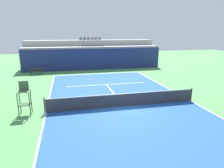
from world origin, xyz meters
The scene contains 16 objects.
ground_plane centered at (0.00, 0.00, 0.00)m, with size 80.00×80.00×0.00m, color #4C8C4C.
court_surface centered at (0.00, 0.00, 0.01)m, with size 11.00×24.00×0.01m, color #1E4C99.
baseline_far centered at (0.00, 11.95, 0.01)m, with size 11.00×0.10×0.00m, color white.
sideline_left centered at (-5.45, 0.00, 0.01)m, with size 0.10×24.00×0.00m, color white.
sideline_right centered at (5.45, 0.00, 0.01)m, with size 0.10×24.00×0.00m, color white.
service_line_far centered at (0.00, 6.40, 0.01)m, with size 8.26×0.10×0.00m, color white.
centre_service_line centered at (0.00, 3.20, 0.01)m, with size 0.10×6.40×0.00m, color white.
back_wall centered at (0.00, 15.12, 1.48)m, with size 19.65×0.30×2.97m, color navy.
stands_tier_lower centered at (0.00, 16.47, 1.59)m, with size 19.65×2.40×3.18m, color #9E9E99.
stands_tier_upper centered at (0.00, 18.87, 2.01)m, with size 19.65×2.40×4.03m, color #9E9E99.
seating_row_lower centered at (0.00, 16.57, 3.31)m, with size 3.36×0.44×0.44m.
seating_row_upper centered at (0.00, 18.97, 4.15)m, with size 3.36×0.44×0.44m.
tennis_net centered at (0.00, 0.00, 0.51)m, with size 11.08×0.08×1.07m.
umpire_chair centered at (-6.70, 0.06, 1.19)m, with size 0.76×0.66×2.20m.
player_bench centered at (-7.61, 13.15, 0.51)m, with size 1.50×0.40×0.85m.
tennis_ball_1 centered at (2.96, -2.26, 0.04)m, with size 0.07×0.07×0.07m, color #CCE033.
Camera 1 is at (-3.95, -13.27, 5.28)m, focal length 32.29 mm.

